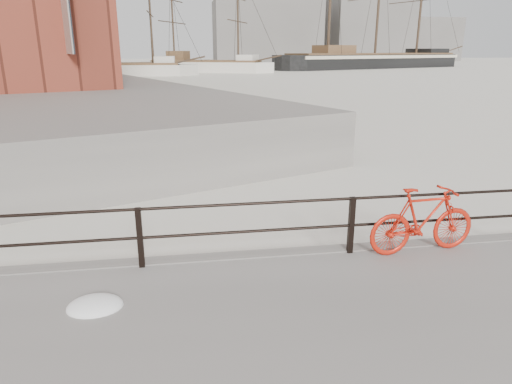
{
  "coord_description": "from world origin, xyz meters",
  "views": [
    {
      "loc": [
        -6.21,
        -7.03,
        3.7
      ],
      "look_at": [
        -4.88,
        1.5,
        1.0
      ],
      "focal_mm": 32.0,
      "sensor_mm": 36.0,
      "label": 1
    }
  ],
  "objects_px": {
    "barque_black": "(374,68)",
    "schooner_mid": "(206,72)",
    "bicycle": "(423,220)",
    "schooner_left": "(113,76)"
  },
  "relations": [
    {
      "from": "schooner_left",
      "to": "barque_black",
      "type": "bearing_deg",
      "value": 24.04
    },
    {
      "from": "barque_black",
      "to": "schooner_left",
      "type": "xyz_separation_m",
      "value": [
        -50.13,
        -21.9,
        0.0
      ]
    },
    {
      "from": "schooner_mid",
      "to": "bicycle",
      "type": "bearing_deg",
      "value": -66.39
    },
    {
      "from": "schooner_mid",
      "to": "schooner_left",
      "type": "bearing_deg",
      "value": -123.68
    },
    {
      "from": "barque_black",
      "to": "schooner_left",
      "type": "distance_m",
      "value": 54.7
    },
    {
      "from": "bicycle",
      "to": "schooner_mid",
      "type": "distance_m",
      "value": 74.74
    },
    {
      "from": "barque_black",
      "to": "schooner_mid",
      "type": "distance_m",
      "value": 37.96
    },
    {
      "from": "barque_black",
      "to": "schooner_mid",
      "type": "height_order",
      "value": "barque_black"
    },
    {
      "from": "barque_black",
      "to": "schooner_left",
      "type": "height_order",
      "value": "barque_black"
    },
    {
      "from": "schooner_mid",
      "to": "schooner_left",
      "type": "xyz_separation_m",
      "value": [
        -14.37,
        -9.19,
        0.0
      ]
    }
  ]
}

